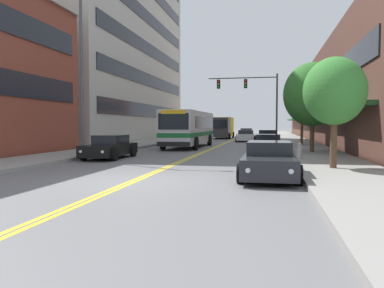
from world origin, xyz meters
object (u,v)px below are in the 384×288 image
object	(u,v)px
street_tree_right_far	(302,103)
car_white_moving_second	(246,136)
car_beige_moving_lead	(246,134)
city_bus	(190,127)
street_tree_right_near	(335,91)
street_tree_right_mid	(313,94)
car_charcoal_parked_right_foreground	(269,161)
car_slate_blue_parked_left_near	(193,136)
car_dark_grey_parked_right_far	(267,137)
car_black_parked_left_mid	(110,148)
traffic_signal_mast	(254,94)
fire_hydrant	(299,150)
street_lamp_left_near	(87,57)
car_navy_parked_right_mid	(268,145)
box_truck	(222,127)

from	to	relation	value
street_tree_right_far	car_white_moving_second	bearing A→B (deg)	121.56
car_beige_moving_lead	car_white_moving_second	xyz separation A→B (m)	(0.42, -8.21, -0.04)
city_bus	street_tree_right_far	size ratio (longest dim) A/B	2.20
car_white_moving_second	street_tree_right_near	xyz separation A→B (m)	(5.03, -27.08, 2.57)
car_white_moving_second	street_tree_right_near	size ratio (longest dim) A/B	1.02
street_tree_right_mid	car_charcoal_parked_right_foreground	bearing A→B (deg)	-103.27
car_slate_blue_parked_left_near	car_charcoal_parked_right_foreground	world-z (taller)	car_charcoal_parked_right_foreground
car_white_moving_second	car_charcoal_parked_right_foreground	bearing A→B (deg)	-85.03
car_charcoal_parked_right_foreground	car_dark_grey_parked_right_far	world-z (taller)	car_dark_grey_parked_right_far
car_black_parked_left_mid	traffic_signal_mast	bearing A→B (deg)	69.90
car_beige_moving_lead	fire_hydrant	world-z (taller)	car_beige_moving_lead
street_lamp_left_near	car_navy_parked_right_mid	bearing A→B (deg)	34.57
car_black_parked_left_mid	car_charcoal_parked_right_foreground	world-z (taller)	car_black_parked_left_mid
city_bus	traffic_signal_mast	size ratio (longest dim) A/B	1.53
car_slate_blue_parked_left_near	box_truck	distance (m)	9.45
car_slate_blue_parked_left_near	car_navy_parked_right_mid	size ratio (longest dim) A/B	0.99
car_navy_parked_right_mid	street_tree_right_near	size ratio (longest dim) A/B	1.03
traffic_signal_mast	street_tree_right_mid	size ratio (longest dim) A/B	1.26
car_black_parked_left_mid	street_tree_right_far	bearing A→B (deg)	51.19
box_truck	street_tree_right_near	world-z (taller)	street_tree_right_near
traffic_signal_mast	fire_hydrant	distance (m)	20.28
city_bus	car_black_parked_left_mid	xyz separation A→B (m)	(-2.16, -11.42, -1.08)
car_black_parked_left_mid	box_truck	distance (m)	32.93
car_white_moving_second	box_truck	size ratio (longest dim) A/B	0.58
street_tree_right_mid	fire_hydrant	size ratio (longest dim) A/B	6.95
street_tree_right_far	fire_hydrant	bearing A→B (deg)	-95.21
street_tree_right_far	city_bus	bearing A→B (deg)	-162.54
car_beige_moving_lead	traffic_signal_mast	distance (m)	12.61
street_tree_right_far	fire_hydrant	world-z (taller)	street_tree_right_far
car_charcoal_parked_right_foreground	car_navy_parked_right_mid	bearing A→B (deg)	90.37
traffic_signal_mast	box_truck	bearing A→B (deg)	109.99
car_charcoal_parked_right_foreground	car_white_moving_second	distance (m)	29.30
car_slate_blue_parked_left_near	box_truck	world-z (taller)	box_truck
car_beige_moving_lead	street_tree_right_mid	bearing A→B (deg)	-77.71
street_tree_right_near	fire_hydrant	world-z (taller)	street_tree_right_near
car_black_parked_left_mid	car_dark_grey_parked_right_far	xyz separation A→B (m)	(8.59, 18.67, 0.04)
street_tree_right_far	fire_hydrant	distance (m)	14.74
car_dark_grey_parked_right_far	street_tree_right_far	world-z (taller)	street_tree_right_far
car_slate_blue_parked_left_near	car_dark_grey_parked_right_far	size ratio (longest dim) A/B	0.97
city_bus	car_dark_grey_parked_right_far	xyz separation A→B (m)	(6.44, 7.24, -1.04)
car_navy_parked_right_mid	street_tree_right_near	distance (m)	9.85
city_bus	car_white_moving_second	distance (m)	12.41
car_slate_blue_parked_left_near	street_lamp_left_near	bearing A→B (deg)	-91.40
box_truck	street_tree_right_near	bearing A→B (deg)	-76.41
city_bus	box_truck	distance (m)	21.41
car_white_moving_second	box_truck	bearing A→B (deg)	111.70
car_black_parked_left_mid	fire_hydrant	distance (m)	10.26
car_slate_blue_parked_left_near	car_beige_moving_lead	size ratio (longest dim) A/B	0.93
car_black_parked_left_mid	street_lamp_left_near	distance (m)	5.07
car_white_moving_second	car_slate_blue_parked_left_near	bearing A→B (deg)	174.13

